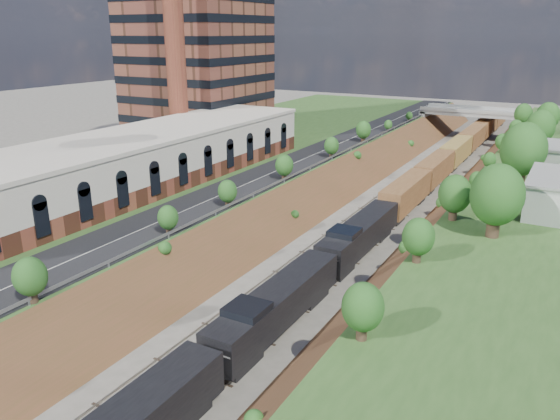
{
  "coord_description": "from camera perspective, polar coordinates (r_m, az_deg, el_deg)",
  "views": [
    {
      "loc": [
        23.4,
        -15.8,
        24.92
      ],
      "look_at": [
        -4.6,
        34.43,
        6.0
      ],
      "focal_mm": 35.0,
      "sensor_mm": 36.0,
      "label": 1
    }
  ],
  "objects": [
    {
      "name": "guardrail",
      "position": [
        85.45,
        4.32,
        5.06
      ],
      "size": [
        0.1,
        171.0,
        0.7
      ],
      "color": "#99999E",
      "rests_on": "platform_left"
    },
    {
      "name": "tree_left_crest",
      "position": [
        53.3,
        -14.48,
        -2.0
      ],
      "size": [
        2.45,
        2.45,
        3.55
      ],
      "color": "#473323",
      "rests_on": "platform_left"
    },
    {
      "name": "freight_train",
      "position": [
        94.69,
        15.65,
        3.92
      ],
      "size": [
        3.11,
        158.05,
        4.63
      ],
      "color": "black",
      "rests_on": "ground"
    },
    {
      "name": "platform_left",
      "position": [
        97.11,
        -7.34,
        4.71
      ],
      "size": [
        44.0,
        180.0,
        5.0
      ],
      "primitive_type": "cube",
      "color": "#325623",
      "rests_on": "ground"
    },
    {
      "name": "embankment_left",
      "position": [
        86.89,
        4.53,
        1.49
      ],
      "size": [
        10.0,
        180.0,
        10.0
      ],
      "primitive_type": "cube",
      "rotation": [
        0.0,
        0.79,
        0.0
      ],
      "color": "brown",
      "rests_on": "ground"
    },
    {
      "name": "tree_right_large",
      "position": [
        58.28,
        21.74,
        1.42
      ],
      "size": [
        5.25,
        5.25,
        7.61
      ],
      "color": "#473323",
      "rests_on": "platform_right"
    },
    {
      "name": "road",
      "position": [
        87.49,
        1.92,
        5.07
      ],
      "size": [
        8.0,
        180.0,
        0.1
      ],
      "primitive_type": "cube",
      "color": "black",
      "rests_on": "platform_left"
    },
    {
      "name": "rail_right_track",
      "position": [
        82.43,
        13.14,
        0.19
      ],
      "size": [
        1.58,
        180.0,
        0.18
      ],
      "primitive_type": "cube",
      "color": "gray",
      "rests_on": "ground"
    },
    {
      "name": "commercial_building",
      "position": [
        76.2,
        -14.27,
        5.21
      ],
      "size": [
        14.3,
        62.3,
        7.0
      ],
      "color": "brown",
      "rests_on": "platform_left"
    },
    {
      "name": "rail_left_track",
      "position": [
        83.9,
        9.74,
        0.73
      ],
      "size": [
        1.58,
        180.0,
        0.18
      ],
      "primitive_type": "cube",
      "color": "gray",
      "rests_on": "ground"
    },
    {
      "name": "smokestack",
      "position": [
        93.19,
        -11.01,
        17.95
      ],
      "size": [
        3.2,
        3.2,
        40.0
      ],
      "primitive_type": "cylinder",
      "color": "brown",
      "rests_on": "platform_left"
    },
    {
      "name": "embankment_right",
      "position": [
        80.75,
        18.84,
        -0.78
      ],
      "size": [
        10.0,
        180.0,
        10.0
      ],
      "primitive_type": "cube",
      "rotation": [
        0.0,
        0.79,
        0.0
      ],
      "color": "brown",
      "rests_on": "ground"
    },
    {
      "name": "overpass",
      "position": [
        141.2,
        19.55,
        9.04
      ],
      "size": [
        24.5,
        8.3,
        7.4
      ],
      "color": "gray",
      "rests_on": "ground"
    }
  ]
}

